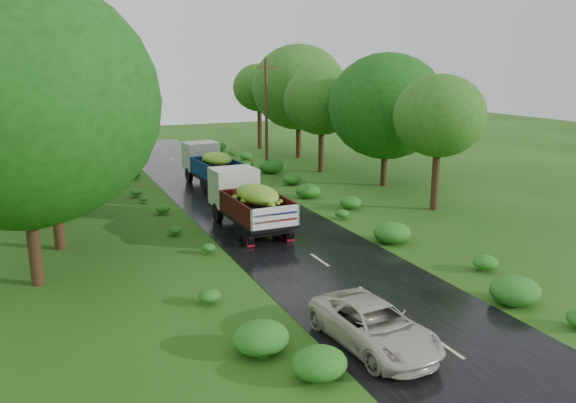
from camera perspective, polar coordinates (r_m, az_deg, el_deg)
ground at (r=20.16m, az=8.44°, el=-9.44°), size 120.00×120.00×0.00m
road at (r=24.24m, az=2.16°, el=-5.23°), size 6.50×80.00×0.02m
road_lines at (r=25.09m, az=1.16°, el=-4.53°), size 0.12×69.60×0.00m
truck_near at (r=27.48m, az=-4.19°, el=0.31°), size 2.39×6.45×2.69m
truck_far at (r=37.79m, az=-7.92°, el=3.89°), size 2.60×6.48×2.67m
car at (r=16.57m, az=8.71°, el=-12.34°), size 2.42×4.65×1.25m
utility_pole at (r=41.37m, az=-2.22°, el=8.73°), size 1.46×0.25×8.33m
trees_left at (r=36.08m, az=-25.14°, el=10.71°), size 6.99×35.29×9.54m
trees_right at (r=42.72m, az=4.27°, el=10.48°), size 5.21×29.14×7.82m
shrubs at (r=32.16m, az=-4.83°, el=0.13°), size 11.90×44.00×0.70m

